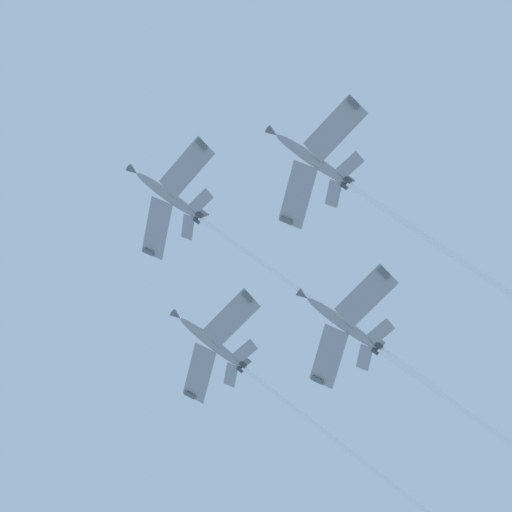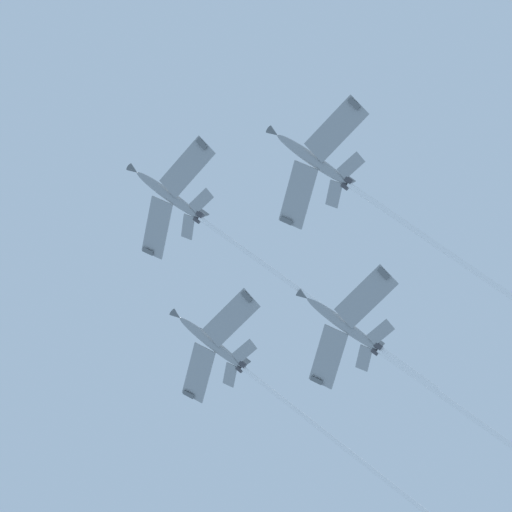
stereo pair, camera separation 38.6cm
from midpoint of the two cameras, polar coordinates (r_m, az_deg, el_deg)
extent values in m
ellipsoid|color=gray|center=(145.41, -5.11, 3.49)|extent=(2.83, 11.27, 7.00)
cone|color=#595E60|center=(147.99, -7.08, 4.89)|extent=(1.41, 2.10, 1.82)
ellipsoid|color=black|center=(146.70, -5.61, 3.97)|extent=(1.31, 2.98, 2.14)
cube|color=gray|center=(143.08, -4.02, 5.07)|extent=(9.35, 4.41, 1.92)
cube|color=#595E60|center=(141.67, -3.20, 6.40)|extent=(0.91, 1.71, 0.98)
cube|color=gray|center=(147.16, -5.73, 1.61)|extent=(9.57, 6.18, 1.92)
cube|color=#595E60|center=(148.91, -6.26, 0.26)|extent=(1.22, 1.77, 0.98)
cube|color=gray|center=(142.79, -3.21, 3.16)|extent=(3.86, 2.34, 1.01)
cube|color=gray|center=(144.57, -3.98, 1.67)|extent=(3.96, 2.99, 1.01)
cube|color=#595E60|center=(144.94, -3.39, 2.54)|extent=(0.56, 3.45, 3.61)
cylinder|color=#38383D|center=(143.14, -3.30, 2.37)|extent=(0.94, 1.34, 1.18)
cylinder|color=#38383D|center=(143.49, -3.45, 2.08)|extent=(0.94, 1.34, 1.18)
cylinder|color=white|center=(137.89, 3.24, -2.53)|extent=(4.74, 36.04, 20.48)
ellipsoid|color=gray|center=(134.80, 3.15, 5.52)|extent=(2.69, 11.29, 6.95)
cone|color=#595E60|center=(136.71, 0.91, 7.06)|extent=(1.39, 2.09, 1.82)
ellipsoid|color=black|center=(135.92, 2.54, 6.03)|extent=(1.28, 2.97, 2.13)
cube|color=gray|center=(133.06, 4.51, 7.22)|extent=(9.38, 4.53, 1.90)
cube|color=#595E60|center=(132.11, 5.51, 8.64)|extent=(0.93, 1.72, 0.97)
cube|color=gray|center=(136.13, 2.33, 3.48)|extent=(9.57, 6.09, 1.90)
cube|color=#595E60|center=(137.55, 1.65, 2.02)|extent=(1.21, 1.78, 0.97)
cube|color=gray|center=(132.92, 5.34, 5.15)|extent=(3.87, 2.39, 1.00)
cube|color=gray|center=(134.25, 4.38, 3.54)|extent=(3.96, 2.96, 1.00)
cube|color=#595E60|center=(134.91, 5.00, 4.46)|extent=(0.52, 3.45, 3.61)
cylinder|color=#38383D|center=(133.16, 5.21, 4.30)|extent=(0.92, 1.33, 1.18)
cylinder|color=#38383D|center=(133.43, 5.02, 3.99)|extent=(0.92, 1.33, 1.18)
cylinder|color=white|center=(130.43, 11.61, -0.40)|extent=(3.97, 32.32, 18.19)
ellipsoid|color=gray|center=(146.50, -2.67, -4.93)|extent=(2.57, 11.27, 6.98)
cone|color=#595E60|center=(148.23, -4.64, -3.37)|extent=(1.37, 2.08, 1.82)
ellipsoid|color=black|center=(147.52, -3.18, -4.38)|extent=(1.25, 2.96, 2.14)
cube|color=gray|center=(143.76, -1.49, -3.54)|extent=(9.40, 4.61, 1.91)
cube|color=#595E60|center=(141.99, -0.63, -2.33)|extent=(0.95, 1.72, 0.97)
cube|color=gray|center=(148.85, -3.37, -6.67)|extent=(9.57, 6.01, 1.91)
cube|color=#595E60|center=(151.00, -3.95, -7.87)|extent=(1.19, 1.77, 0.97)
cube|color=gray|center=(144.31, -0.74, -5.44)|extent=(3.88, 2.42, 1.01)
cube|color=gray|center=(146.51, -1.56, -6.78)|extent=(3.96, 2.93, 1.01)
cube|color=#595E60|center=(146.63, -0.97, -5.92)|extent=(0.48, 3.45, 3.61)
cylinder|color=#38383D|center=(144.94, -0.84, -6.18)|extent=(0.91, 1.33, 1.18)
cylinder|color=#38383D|center=(145.37, -1.01, -6.45)|extent=(0.91, 1.33, 1.18)
cylinder|color=white|center=(142.56, 5.24, -11.02)|extent=(3.70, 34.06, 19.21)
ellipsoid|color=gray|center=(136.90, 4.86, -3.86)|extent=(2.80, 11.31, 6.91)
cone|color=#595E60|center=(138.04, 2.62, -2.26)|extent=(1.41, 2.10, 1.82)
ellipsoid|color=black|center=(137.76, 4.24, -3.30)|extent=(1.31, 2.98, 2.13)
cube|color=gray|center=(134.61, 6.20, -2.32)|extent=(9.36, 4.45, 1.89)
cube|color=#595E60|center=(133.18, 7.18, -0.99)|extent=(0.92, 1.72, 0.96)
cube|color=gray|center=(138.95, 4.05, -5.76)|extent=(9.57, 6.17, 1.89)
cube|color=#595E60|center=(140.87, 3.37, -7.09)|extent=(1.22, 1.78, 0.96)
cube|color=gray|center=(135.33, 7.03, -4.33)|extent=(3.86, 2.36, 1.00)
cube|color=gray|center=(137.21, 6.09, -5.80)|extent=(3.96, 2.99, 1.00)
cube|color=#595E60|center=(137.54, 6.68, -4.86)|extent=(0.55, 3.44, 3.61)
cylinder|color=#38383D|center=(135.89, 6.91, -5.13)|extent=(0.93, 1.34, 1.18)
cylinder|color=#38383D|center=(136.26, 6.72, -5.42)|extent=(0.93, 1.34, 1.18)
cylinder|color=white|center=(135.41, 13.56, -9.95)|extent=(4.47, 33.88, 18.93)
camera|label=1|loc=(0.19, 89.92, -0.16)|focal=70.26mm
camera|label=2|loc=(0.19, -90.08, 0.16)|focal=70.26mm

